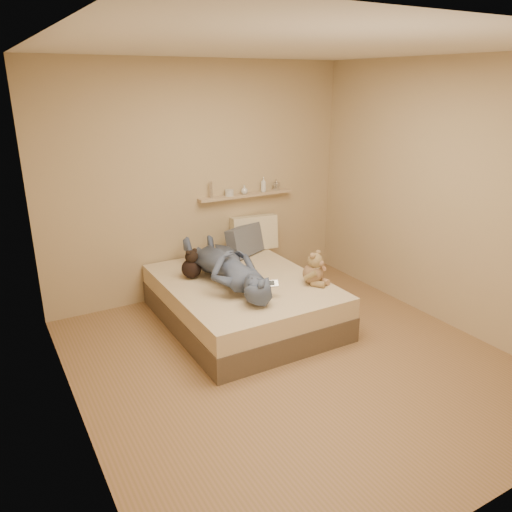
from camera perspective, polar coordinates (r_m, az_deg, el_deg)
room at (r=4.05m, az=4.60°, el=4.02°), size 3.80×3.80×3.80m
bed at (r=5.17m, az=-1.55°, el=-5.14°), size 1.50×1.90×0.45m
game_console at (r=4.63m, az=1.60°, el=-3.19°), size 0.17×0.11×0.05m
teddy_bear at (r=4.98m, az=6.69°, el=-1.64°), size 0.27×0.28×0.34m
dark_plush at (r=5.14m, az=-7.39°, el=-1.09°), size 0.20×0.20×0.31m
pillow_cream at (r=5.98m, az=-0.22°, el=2.68°), size 0.57×0.28×0.41m
pillow_grey at (r=5.77m, az=-1.29°, el=1.76°), size 0.54×0.40×0.36m
person at (r=4.98m, az=-3.43°, el=-1.07°), size 0.59×1.53×0.36m
wall_shelf at (r=5.90m, az=-1.13°, el=6.98°), size 1.20×0.12×0.03m
shelf_bottles at (r=5.91m, az=-0.73°, el=7.77°), size 0.93×0.11×0.19m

